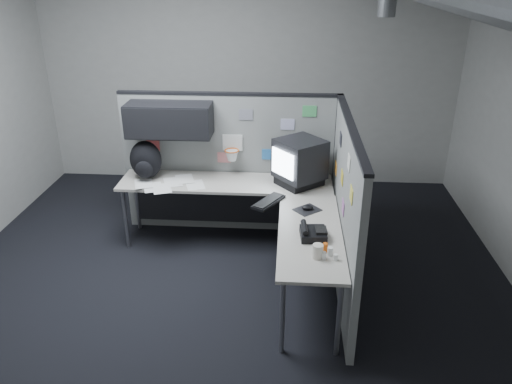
# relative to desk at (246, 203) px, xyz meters

# --- Properties ---
(room) EXTENTS (5.62, 5.62, 3.22)m
(room) POSITION_rel_desk_xyz_m (0.41, -0.70, 1.48)
(room) COLOR black
(room) RESTS_ON ground
(partition_back) EXTENTS (2.44, 0.42, 1.63)m
(partition_back) POSITION_rel_desk_xyz_m (-0.40, 0.53, 0.38)
(partition_back) COLOR gray
(partition_back) RESTS_ON ground
(partition_right) EXTENTS (0.07, 2.23, 1.63)m
(partition_right) POSITION_rel_desk_xyz_m (0.95, -0.49, 0.21)
(partition_right) COLOR gray
(partition_right) RESTS_ON ground
(desk) EXTENTS (2.31, 2.11, 0.73)m
(desk) POSITION_rel_desk_xyz_m (0.00, 0.00, 0.00)
(desk) COLOR #B0AB9F
(desk) RESTS_ON ground
(monitor) EXTENTS (0.61, 0.61, 0.50)m
(monitor) POSITION_rel_desk_xyz_m (0.54, 0.26, 0.37)
(monitor) COLOR black
(monitor) RESTS_ON desk
(keyboard) EXTENTS (0.34, 0.43, 0.04)m
(keyboard) POSITION_rel_desk_xyz_m (0.24, -0.22, 0.13)
(keyboard) COLOR black
(keyboard) RESTS_ON desk
(mouse) EXTENTS (0.30, 0.29, 0.05)m
(mouse) POSITION_rel_desk_xyz_m (0.62, -0.35, 0.13)
(mouse) COLOR black
(mouse) RESTS_ON desk
(phone) EXTENTS (0.24, 0.26, 0.11)m
(phone) POSITION_rel_desk_xyz_m (0.65, -0.87, 0.16)
(phone) COLOR black
(phone) RESTS_ON desk
(bottles) EXTENTS (0.14, 0.16, 0.08)m
(bottles) POSITION_rel_desk_xyz_m (0.76, -1.16, 0.15)
(bottles) COLOR silver
(bottles) RESTS_ON desk
(cup) EXTENTS (0.11, 0.11, 0.12)m
(cup) POSITION_rel_desk_xyz_m (0.68, -1.20, 0.18)
(cup) COLOR beige
(cup) RESTS_ON desk
(papers) EXTENTS (0.81, 0.59, 0.02)m
(papers) POSITION_rel_desk_xyz_m (-0.84, 0.15, 0.12)
(papers) COLOR white
(papers) RESTS_ON desk
(backpack) EXTENTS (0.40, 0.38, 0.42)m
(backpack) POSITION_rel_desk_xyz_m (-1.12, 0.31, 0.32)
(backpack) COLOR black
(backpack) RESTS_ON desk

